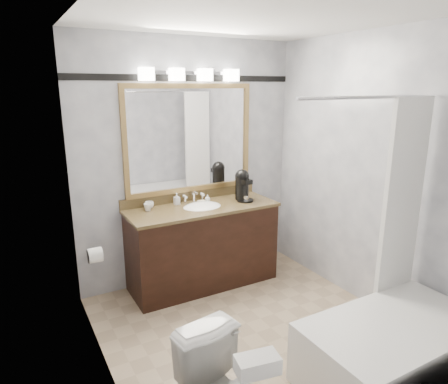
# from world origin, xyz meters

# --- Properties ---
(room) EXTENTS (2.42, 2.62, 2.52)m
(room) POSITION_xyz_m (0.00, 0.00, 1.25)
(room) COLOR tan
(room) RESTS_ON ground
(vanity) EXTENTS (1.53, 0.58, 0.97)m
(vanity) POSITION_xyz_m (0.00, 1.02, 0.44)
(vanity) COLOR black
(vanity) RESTS_ON ground
(mirror) EXTENTS (1.40, 0.04, 1.10)m
(mirror) POSITION_xyz_m (0.00, 1.28, 1.50)
(mirror) COLOR #A4824A
(mirror) RESTS_ON room
(vanity_light_bar) EXTENTS (1.02, 0.14, 0.12)m
(vanity_light_bar) POSITION_xyz_m (0.00, 1.23, 2.13)
(vanity_light_bar) COLOR silver
(vanity_light_bar) RESTS_ON room
(accent_stripe) EXTENTS (2.40, 0.01, 0.06)m
(accent_stripe) POSITION_xyz_m (0.00, 1.29, 2.10)
(accent_stripe) COLOR black
(accent_stripe) RESTS_ON room
(bathtub) EXTENTS (1.30, 0.75, 1.96)m
(bathtub) POSITION_xyz_m (0.55, -0.90, 0.28)
(bathtub) COLOR white
(bathtub) RESTS_ON ground
(tp_roll) EXTENTS (0.11, 0.12, 0.12)m
(tp_roll) POSITION_xyz_m (-1.14, 0.66, 0.70)
(tp_roll) COLOR white
(tp_roll) RESTS_ON room
(tissue_box) EXTENTS (0.22, 0.15, 0.09)m
(tissue_box) POSITION_xyz_m (-0.76, -1.12, 0.75)
(tissue_box) COLOR white
(tissue_box) RESTS_ON toilet
(coffee_maker) EXTENTS (0.17, 0.22, 0.33)m
(coffee_maker) POSITION_xyz_m (0.47, 1.01, 1.02)
(coffee_maker) COLOR black
(coffee_maker) RESTS_ON vanity
(cup_left) EXTENTS (0.12, 0.12, 0.07)m
(cup_left) POSITION_xyz_m (-0.49, 1.21, 0.88)
(cup_left) COLOR white
(cup_left) RESTS_ON vanity
(cup_right) EXTENTS (0.08, 0.08, 0.07)m
(cup_right) POSITION_xyz_m (-0.52, 1.14, 0.89)
(cup_right) COLOR white
(cup_right) RESTS_ON vanity
(soap_bottle_a) EXTENTS (0.06, 0.06, 0.12)m
(soap_bottle_a) POSITION_xyz_m (-0.20, 1.20, 0.91)
(soap_bottle_a) COLOR white
(soap_bottle_a) RESTS_ON vanity
(soap_bottle_b) EXTENTS (0.07, 0.07, 0.07)m
(soap_bottle_b) POSITION_xyz_m (0.13, 1.15, 0.89)
(soap_bottle_b) COLOR white
(soap_bottle_b) RESTS_ON vanity
(soap_bar) EXTENTS (0.08, 0.05, 0.02)m
(soap_bar) POSITION_xyz_m (0.05, 1.13, 0.86)
(soap_bar) COLOR #EDE5C3
(soap_bar) RESTS_ON vanity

